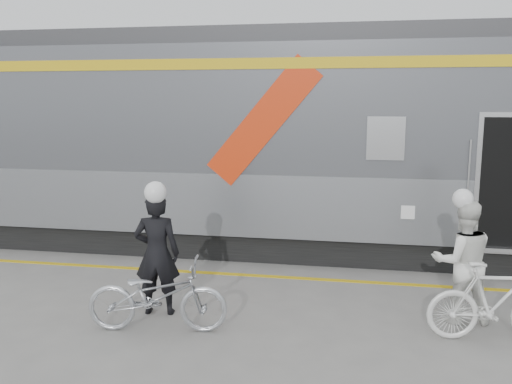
% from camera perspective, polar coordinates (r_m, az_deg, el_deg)
% --- Properties ---
extents(ground, '(90.00, 90.00, 0.00)m').
position_cam_1_polar(ground, '(7.02, -1.57, -14.43)').
color(ground, slate).
rests_on(ground, ground).
extents(train, '(24.00, 3.17, 4.10)m').
position_cam_1_polar(train, '(10.49, 11.98, 5.07)').
color(train, black).
rests_on(train, ground).
extents(safety_strip, '(24.00, 0.12, 0.01)m').
position_cam_1_polar(safety_strip, '(8.99, 1.29, -8.86)').
color(safety_strip, gold).
rests_on(safety_strip, ground).
extents(man, '(0.66, 0.48, 1.67)m').
position_cam_1_polar(man, '(7.41, -10.38, -6.40)').
color(man, black).
rests_on(man, ground).
extents(bicycle_left, '(1.82, 0.85, 0.92)m').
position_cam_1_polar(bicycle_left, '(6.97, -10.34, -10.70)').
color(bicycle_left, '#B2B5BB').
rests_on(bicycle_left, ground).
extents(woman, '(0.85, 0.70, 1.61)m').
position_cam_1_polar(woman, '(7.54, 20.90, -6.85)').
color(woman, white).
rests_on(woman, ground).
extents(bicycle_right, '(1.67, 0.66, 0.98)m').
position_cam_1_polar(bicycle_right, '(7.19, 23.92, -10.52)').
color(bicycle_right, silver).
rests_on(bicycle_right, ground).
extents(helmet_man, '(0.29, 0.29, 0.29)m').
position_cam_1_polar(helmet_man, '(7.20, -10.62, 1.09)').
color(helmet_man, white).
rests_on(helmet_man, man).
extents(helmet_woman, '(0.26, 0.26, 0.26)m').
position_cam_1_polar(helmet_woman, '(7.34, 21.34, 0.17)').
color(helmet_woman, white).
rests_on(helmet_woman, woman).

